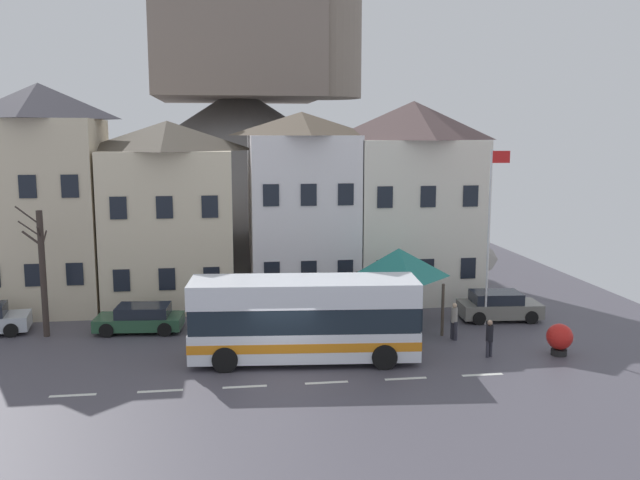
{
  "coord_description": "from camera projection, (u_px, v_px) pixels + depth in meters",
  "views": [
    {
      "loc": [
        -2.04,
        -24.7,
        9.05
      ],
      "look_at": [
        2.04,
        4.62,
        4.44
      ],
      "focal_mm": 38.22,
      "sensor_mm": 36.0,
      "label": 1
    }
  ],
  "objects": [
    {
      "name": "townhouse_01",
      "position": [
        170.0,
        214.0,
        36.15
      ],
      "size": [
        6.55,
        6.05,
        9.75
      ],
      "color": "beige",
      "rests_on": "ground_plane"
    },
    {
      "name": "hilltop_castle",
      "position": [
        241.0,
        161.0,
        53.64
      ],
      "size": [
        40.0,
        40.0,
        21.84
      ],
      "color": "#5A5654",
      "rests_on": "ground_plane"
    },
    {
      "name": "flagpole",
      "position": [
        490.0,
        226.0,
        32.03
      ],
      "size": [
        0.95,
        0.1,
        8.36
      ],
      "color": "silver",
      "rests_on": "ground_plane"
    },
    {
      "name": "pedestrian_01",
      "position": [
        490.0,
        336.0,
        27.84
      ],
      "size": [
        0.3,
        0.29,
        1.55
      ],
      "color": "#2D2D38",
      "rests_on": "ground_plane"
    },
    {
      "name": "ground_plane",
      "position": [
        284.0,
        376.0,
        25.84
      ],
      "size": [
        40.0,
        60.0,
        0.07
      ],
      "color": "#4D4A54"
    },
    {
      "name": "public_bench",
      "position": [
        349.0,
        310.0,
        33.68
      ],
      "size": [
        1.45,
        0.48,
        0.87
      ],
      "color": "brown",
      "rests_on": "ground_plane"
    },
    {
      "name": "townhouse_00",
      "position": [
        44.0,
        198.0,
        35.02
      ],
      "size": [
        5.76,
        5.79,
        11.61
      ],
      "color": "beige",
      "rests_on": "ground_plane"
    },
    {
      "name": "harbour_buoy",
      "position": [
        560.0,
        338.0,
        28.09
      ],
      "size": [
        1.08,
        1.08,
        1.33
      ],
      "color": "black",
      "rests_on": "ground_plane"
    },
    {
      "name": "transit_bus",
      "position": [
        304.0,
        320.0,
        27.3
      ],
      "size": [
        9.29,
        3.38,
        3.34
      ],
      "rotation": [
        0.0,
        0.0,
        -0.09
      ],
      "color": "white",
      "rests_on": "ground_plane"
    },
    {
      "name": "parked_car_00",
      "position": [
        498.0,
        306.0,
        33.52
      ],
      "size": [
        4.02,
        2.19,
        1.39
      ],
      "rotation": [
        0.0,
        0.0,
        -0.07
      ],
      "color": "slate",
      "rests_on": "ground_plane"
    },
    {
      "name": "pedestrian_00",
      "position": [
        454.0,
        321.0,
        30.21
      ],
      "size": [
        0.28,
        0.37,
        1.67
      ],
      "color": "#2D2D38",
      "rests_on": "ground_plane"
    },
    {
      "name": "bus_shelter",
      "position": [
        399.0,
        263.0,
        31.84
      ],
      "size": [
        3.6,
        3.6,
        3.79
      ],
      "color": "#473D33",
      "rests_on": "ground_plane"
    },
    {
      "name": "townhouse_03",
      "position": [
        412.0,
        200.0,
        37.87
      ],
      "size": [
        6.8,
        6.06,
        10.85
      ],
      "color": "silver",
      "rests_on": "ground_plane"
    },
    {
      "name": "parked_car_01",
      "position": [
        141.0,
        318.0,
        31.51
      ],
      "size": [
        4.07,
        2.21,
        1.24
      ],
      "rotation": [
        0.0,
        0.0,
        3.06
      ],
      "color": "#2A5337",
      "rests_on": "ground_plane"
    },
    {
      "name": "bare_tree_00",
      "position": [
        42.0,
        271.0,
        30.36
      ],
      "size": [
        1.11,
        1.49,
        6.0
      ],
      "color": "#382D28",
      "rests_on": "ground_plane"
    },
    {
      "name": "townhouse_02",
      "position": [
        302.0,
        207.0,
        37.09
      ],
      "size": [
        5.64,
        6.1,
        10.24
      ],
      "color": "white",
      "rests_on": "ground_plane"
    }
  ]
}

